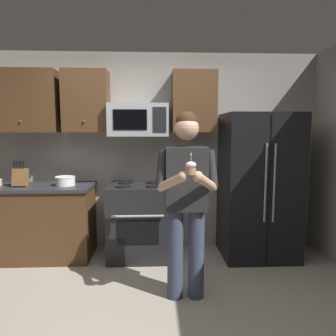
{
  "coord_description": "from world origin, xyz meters",
  "views": [
    {
      "loc": [
        0.04,
        -2.43,
        1.58
      ],
      "look_at": [
        0.17,
        0.36,
        1.25
      ],
      "focal_mm": 32.91,
      "sensor_mm": 36.0,
      "label": 1
    }
  ],
  "objects_px": {
    "microwave": "(139,120)",
    "refrigerator": "(258,186)",
    "person": "(186,195)",
    "bowl_large_white": "(65,181)",
    "cupcake": "(191,168)",
    "knife_block": "(20,177)",
    "oven_range": "(139,221)"
  },
  "relations": [
    {
      "from": "refrigerator",
      "to": "person",
      "type": "distance_m",
      "value": 1.41
    },
    {
      "from": "microwave",
      "to": "bowl_large_white",
      "type": "distance_m",
      "value": 1.17
    },
    {
      "from": "microwave",
      "to": "bowl_large_white",
      "type": "xyz_separation_m",
      "value": [
        -0.9,
        -0.12,
        -0.74
      ]
    },
    {
      "from": "knife_block",
      "to": "microwave",
      "type": "bearing_deg",
      "value": 5.96
    },
    {
      "from": "microwave",
      "to": "cupcake",
      "type": "bearing_deg",
      "value": -71.58
    },
    {
      "from": "person",
      "to": "cupcake",
      "type": "bearing_deg",
      "value": -90.0
    },
    {
      "from": "refrigerator",
      "to": "person",
      "type": "bearing_deg",
      "value": -136.11
    },
    {
      "from": "microwave",
      "to": "cupcake",
      "type": "height_order",
      "value": "microwave"
    },
    {
      "from": "oven_range",
      "to": "cupcake",
      "type": "distance_m",
      "value": 1.65
    },
    {
      "from": "refrigerator",
      "to": "bowl_large_white",
      "type": "xyz_separation_m",
      "value": [
        -2.4,
        0.04,
        0.08
      ]
    },
    {
      "from": "oven_range",
      "to": "person",
      "type": "xyz_separation_m",
      "value": [
        0.49,
        -1.01,
        0.53
      ]
    },
    {
      "from": "knife_block",
      "to": "person",
      "type": "relative_size",
      "value": 0.18
    },
    {
      "from": "microwave",
      "to": "bowl_large_white",
      "type": "bearing_deg",
      "value": -172.61
    },
    {
      "from": "person",
      "to": "cupcake",
      "type": "height_order",
      "value": "person"
    },
    {
      "from": "microwave",
      "to": "refrigerator",
      "type": "relative_size",
      "value": 0.41
    },
    {
      "from": "oven_range",
      "to": "cupcake",
      "type": "height_order",
      "value": "cupcake"
    },
    {
      "from": "knife_block",
      "to": "person",
      "type": "distance_m",
      "value": 2.15
    },
    {
      "from": "oven_range",
      "to": "knife_block",
      "type": "relative_size",
      "value": 2.91
    },
    {
      "from": "oven_range",
      "to": "bowl_large_white",
      "type": "relative_size",
      "value": 3.83
    },
    {
      "from": "knife_block",
      "to": "cupcake",
      "type": "xyz_separation_m",
      "value": [
        1.91,
        -1.31,
        0.26
      ]
    },
    {
      "from": "refrigerator",
      "to": "bowl_large_white",
      "type": "relative_size",
      "value": 7.41
    },
    {
      "from": "microwave",
      "to": "person",
      "type": "bearing_deg",
      "value": -66.75
    },
    {
      "from": "microwave",
      "to": "knife_block",
      "type": "bearing_deg",
      "value": -174.04
    },
    {
      "from": "refrigerator",
      "to": "oven_range",
      "type": "bearing_deg",
      "value": 178.5
    },
    {
      "from": "microwave",
      "to": "refrigerator",
      "type": "bearing_deg",
      "value": -6.03
    },
    {
      "from": "oven_range",
      "to": "person",
      "type": "height_order",
      "value": "person"
    },
    {
      "from": "microwave",
      "to": "person",
      "type": "relative_size",
      "value": 0.42
    },
    {
      "from": "refrigerator",
      "to": "knife_block",
      "type": "height_order",
      "value": "refrigerator"
    },
    {
      "from": "cupcake",
      "to": "bowl_large_white",
      "type": "bearing_deg",
      "value": 135.9
    },
    {
      "from": "oven_range",
      "to": "cupcake",
      "type": "bearing_deg",
      "value": -70.07
    },
    {
      "from": "bowl_large_white",
      "to": "knife_block",
      "type": "bearing_deg",
      "value": -176.51
    },
    {
      "from": "refrigerator",
      "to": "person",
      "type": "xyz_separation_m",
      "value": [
        -1.01,
        -0.97,
        0.1
      ]
    }
  ]
}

